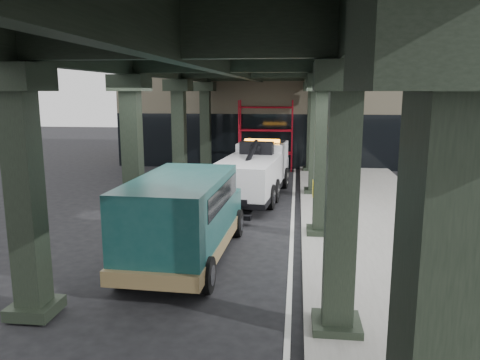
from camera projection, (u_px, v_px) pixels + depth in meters
The scene contains 8 objects.
ground at pixel (230, 256), 12.99m from camera, with size 90.00×90.00×0.00m, color black.
sidewalk at pixel (383, 237), 14.39m from camera, with size 5.00×40.00×0.15m, color gray.
lane_stripe at pixel (292, 236), 14.74m from camera, with size 0.12×38.00×0.01m, color silver.
viaduct at pixel (225, 59), 13.97m from camera, with size 7.40×32.00×6.40m.
building at pixel (301, 99), 31.51m from camera, with size 22.00×10.00×8.00m, color #C6B793.
scaffolding at pixel (266, 133), 26.88m from camera, with size 3.08×0.88×4.00m.
tow_truck at pixel (255, 169), 20.04m from camera, with size 2.84×7.69×2.47m.
towed_van at pixel (184, 216), 12.33m from camera, with size 2.52×5.89×2.36m.
Camera 1 is at (1.79, -12.24, 4.50)m, focal length 35.00 mm.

